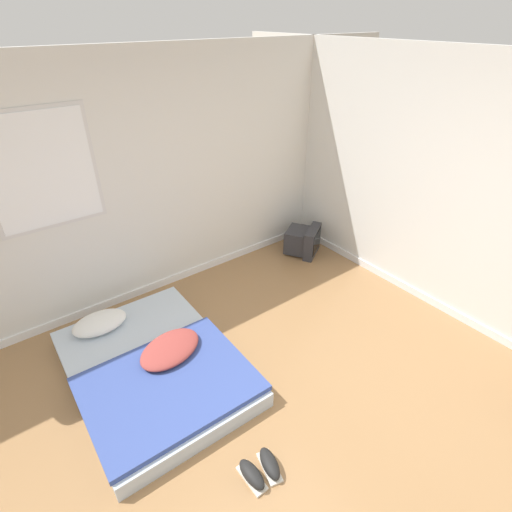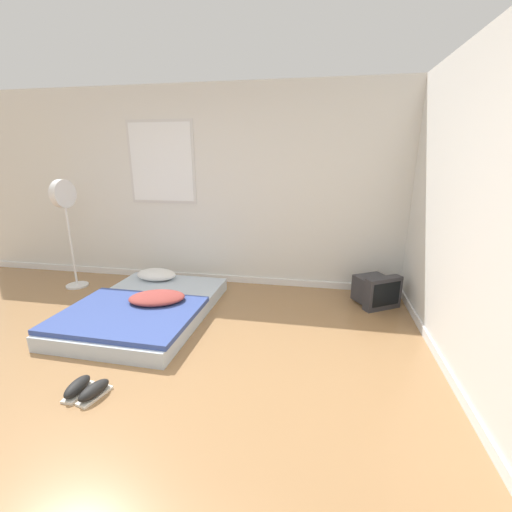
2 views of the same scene
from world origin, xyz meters
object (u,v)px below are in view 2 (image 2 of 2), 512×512
(sneaker_pair, at_px, (86,389))
(standing_fan, at_px, (66,210))
(mattress_bed, at_px, (145,307))
(crt_tv, at_px, (376,290))

(sneaker_pair, distance_m, standing_fan, 2.72)
(mattress_bed, relative_size, crt_tv, 3.35)
(crt_tv, height_order, sneaker_pair, crt_tv)
(mattress_bed, relative_size, standing_fan, 1.31)
(standing_fan, bearing_deg, sneaker_pair, -51.43)
(sneaker_pair, xyz_separation_m, standing_fan, (-1.58, 1.98, 1.00))
(mattress_bed, bearing_deg, standing_fan, 154.04)
(standing_fan, bearing_deg, crt_tv, 1.66)
(mattress_bed, height_order, standing_fan, standing_fan)
(crt_tv, distance_m, sneaker_pair, 3.15)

